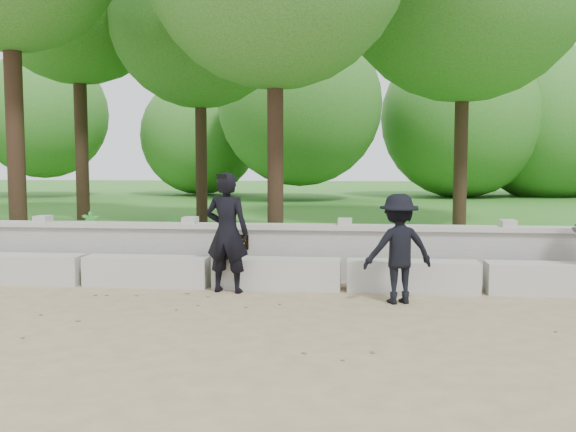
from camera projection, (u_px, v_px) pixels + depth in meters
name	position (u px, v px, depth m)	size (l,w,h in m)	color
ground	(177.00, 317.00, 7.82)	(80.00, 80.00, 0.00)	tan
lawn	(291.00, 214.00, 21.68)	(40.00, 22.00, 0.25)	#276121
concrete_bench	(211.00, 272.00, 9.69)	(11.90, 0.45, 0.45)	beige
parapet_wall	(221.00, 250.00, 10.36)	(12.50, 0.35, 0.90)	#B1AFA7
man_main	(227.00, 232.00, 9.26)	(0.69, 0.62, 1.75)	black
visitor_mid	(398.00, 249.00, 8.57)	(1.07, 0.81, 1.47)	black
tree_center	(200.00, 4.00, 16.29)	(4.60, 4.60, 7.95)	#382619
shrub_a	(91.00, 227.00, 12.81)	(0.34, 0.23, 0.65)	#318A2F
shrub_b	(170.00, 233.00, 12.24)	(0.32, 0.26, 0.58)	#318A2F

